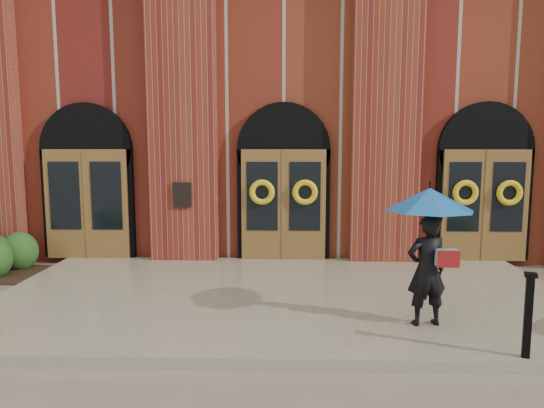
{
  "coord_description": "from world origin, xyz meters",
  "views": [
    {
      "loc": [
        0.05,
        -8.15,
        2.78
      ],
      "look_at": [
        -0.21,
        1.0,
        1.63
      ],
      "focal_mm": 32.0,
      "sensor_mm": 36.0,
      "label": 1
    }
  ],
  "objects": [
    {
      "name": "ground",
      "position": [
        0.0,
        0.0,
        0.0
      ],
      "size": [
        90.0,
        90.0,
        0.0
      ],
      "primitive_type": "plane",
      "color": "gray",
      "rests_on": "ground"
    },
    {
      "name": "landing",
      "position": [
        0.0,
        0.15,
        0.07
      ],
      "size": [
        10.0,
        5.3,
        0.15
      ],
      "primitive_type": "cube",
      "color": "tan",
      "rests_on": "ground"
    },
    {
      "name": "church_building",
      "position": [
        0.0,
        8.78,
        3.5
      ],
      "size": [
        16.2,
        12.53,
        7.0
      ],
      "color": "maroon",
      "rests_on": "ground"
    },
    {
      "name": "man_with_umbrella",
      "position": [
        2.09,
        -1.28,
        1.55
      ],
      "size": [
        1.45,
        1.45,
        2.01
      ],
      "rotation": [
        0.0,
        0.0,
        3.31
      ],
      "color": "black",
      "rests_on": "landing"
    },
    {
      "name": "metal_post",
      "position": [
        3.03,
        -2.35,
        0.71
      ],
      "size": [
        0.19,
        0.19,
        1.07
      ],
      "rotation": [
        0.0,
        0.0,
        -0.37
      ],
      "color": "black",
      "rests_on": "landing"
    }
  ]
}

